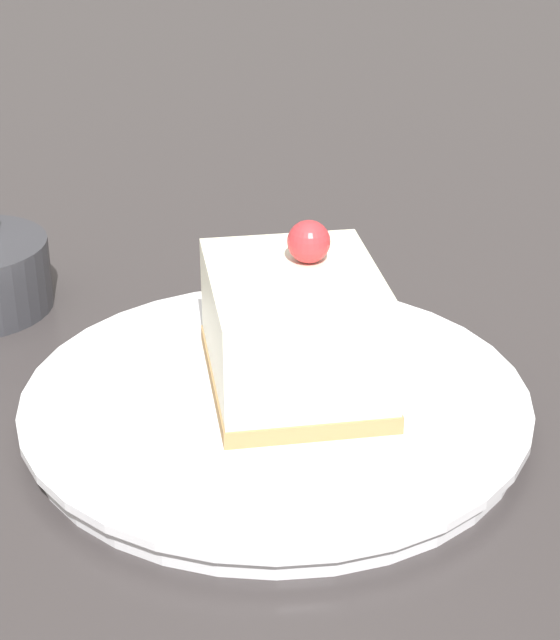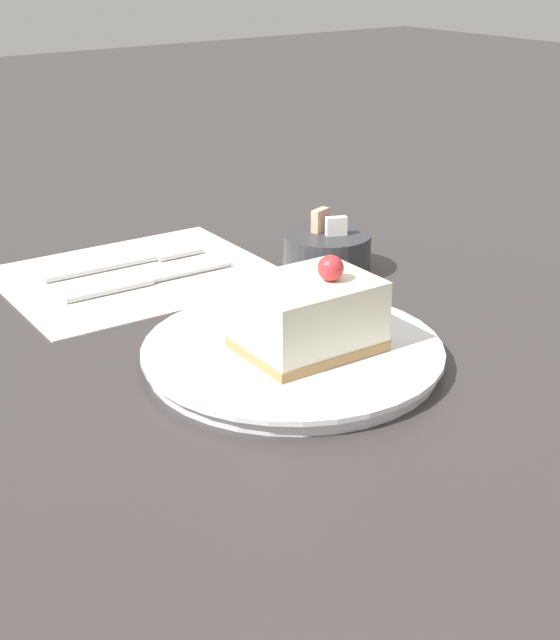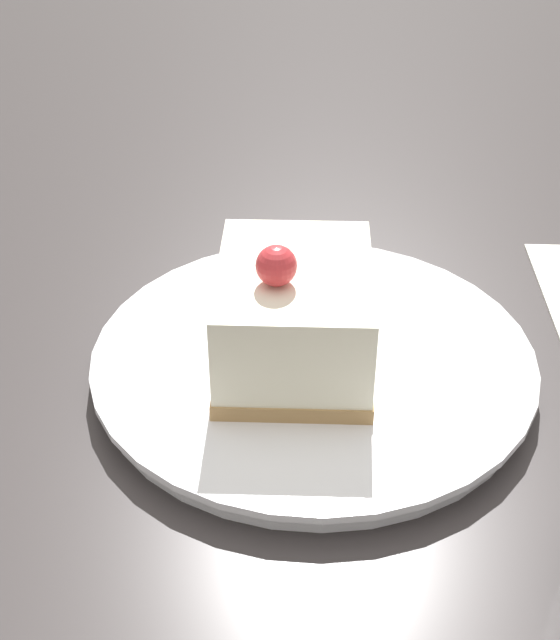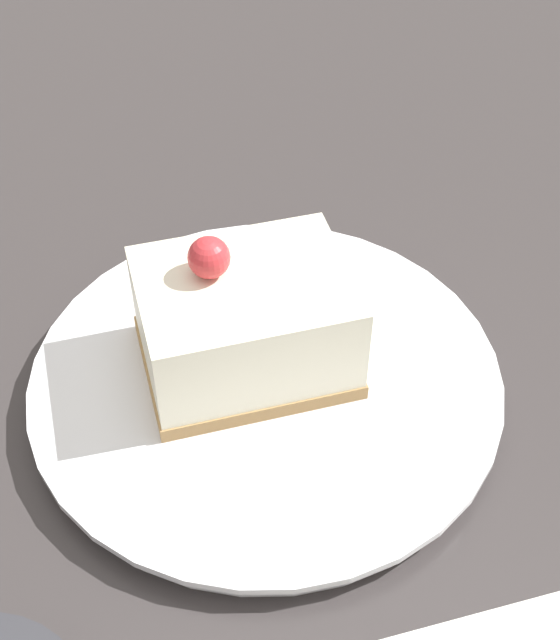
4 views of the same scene
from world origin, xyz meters
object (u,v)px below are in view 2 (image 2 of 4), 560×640
plate (292,353)px  knife (135,283)px  cake_slice (308,315)px  fork (139,260)px  sugar_bowl (327,252)px

plate → knife: (-0.21, -0.02, -0.00)m
cake_slice → fork: 0.28m
plate → sugar_bowl: bearing=133.5°
fork → sugar_bowl: size_ratio=1.95×
sugar_bowl → fork: bearing=-132.6°
cake_slice → knife: cake_slice is taller
plate → sugar_bowl: (-0.14, 0.15, 0.01)m
cake_slice → fork: size_ratio=0.62×
plate → fork: (-0.27, 0.01, -0.00)m
plate → cake_slice: cake_slice is taller
plate → knife: bearing=-173.8°
fork → knife: same height
knife → sugar_bowl: (0.07, 0.17, 0.02)m
plate → cake_slice: size_ratio=2.26×
knife → sugar_bowl: bearing=70.0°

